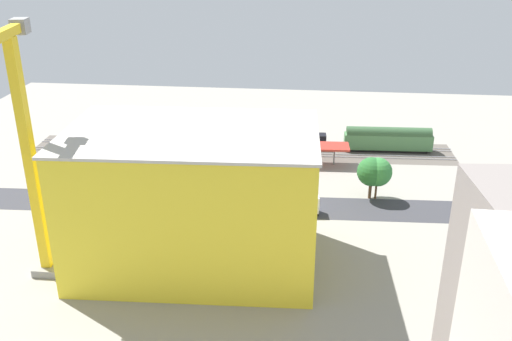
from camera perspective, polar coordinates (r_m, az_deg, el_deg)
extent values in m
plane|color=gray|center=(109.92, -3.02, -2.26)|extent=(153.89, 153.89, 0.00)
cube|color=#5B544C|center=(131.11, -1.47, 2.11)|extent=(96.60, 16.76, 0.01)
cube|color=#38383D|center=(105.30, -3.45, -3.47)|extent=(96.45, 12.57, 0.01)
cube|color=#9E9EA8|center=(134.12, -1.29, 2.69)|extent=(96.12, 3.70, 0.12)
cube|color=#9E9EA8|center=(132.78, -1.37, 2.47)|extent=(96.12, 3.70, 0.12)
cube|color=#9E9EA8|center=(129.31, -1.58, 1.88)|extent=(96.12, 3.70, 0.12)
cube|color=#9E9EA8|center=(127.98, -1.66, 1.65)|extent=(96.12, 3.70, 0.12)
cube|color=#A82D23|center=(123.39, -5.03, 2.71)|extent=(61.63, 7.34, 0.44)
cylinder|color=slate|center=(123.14, 7.84, 1.44)|extent=(0.30, 0.30, 3.95)
cylinder|color=slate|center=(122.88, 1.40, 1.61)|extent=(0.30, 0.30, 3.95)
cylinder|color=slate|center=(124.18, -5.00, 1.76)|extent=(0.30, 0.30, 3.95)
cylinder|color=slate|center=(126.97, -11.19, 1.89)|extent=(0.30, 0.30, 3.95)
cylinder|color=slate|center=(131.18, -17.04, 1.99)|extent=(0.30, 0.30, 3.95)
cube|color=black|center=(132.41, 4.17, 2.50)|extent=(16.11, 2.83, 1.00)
cylinder|color=black|center=(131.80, 3.55, 3.22)|extent=(13.14, 2.97, 2.48)
cube|color=black|center=(132.14, 6.37, 2.93)|extent=(3.08, 2.79, 3.41)
cylinder|color=black|center=(131.25, 1.37, 4.08)|extent=(0.70, 0.70, 1.40)
cube|color=black|center=(133.57, 13.02, 2.04)|extent=(17.86, 2.96, 0.60)
cube|color=#4C7F4C|center=(132.87, 13.10, 2.85)|extent=(19.85, 3.60, 3.45)
cylinder|color=#355935|center=(132.21, 13.18, 3.65)|extent=(19.06, 3.58, 2.87)
cube|color=black|center=(101.09, 2.59, -4.57)|extent=(4.06, 1.81, 0.30)
cube|color=black|center=(100.84, 2.60, -4.30)|extent=(4.82, 1.91, 0.77)
cube|color=#1E2328|center=(100.52, 2.60, -3.95)|extent=(2.72, 1.63, 0.61)
cube|color=black|center=(101.98, -1.26, -4.28)|extent=(3.61, 1.99, 0.30)
cube|color=silver|center=(101.71, -1.26, -4.00)|extent=(4.28, 2.11, 0.84)
cube|color=#1E2328|center=(101.40, -1.27, -3.66)|extent=(2.44, 1.76, 0.52)
cube|color=black|center=(102.20, -4.69, -4.30)|extent=(4.03, 1.94, 0.30)
cube|color=silver|center=(101.93, -4.70, -4.01)|extent=(4.78, 2.06, 0.86)
cube|color=#1E2328|center=(101.58, -4.71, -3.63)|extent=(2.71, 1.71, 0.66)
cube|color=black|center=(103.26, -7.84, -4.14)|extent=(3.71, 2.03, 0.30)
cube|color=#474C51|center=(103.00, -7.86, -3.86)|extent=(4.40, 2.15, 0.86)
cube|color=#1E2328|center=(102.67, -7.88, -3.49)|extent=(2.51, 1.78, 0.62)
cube|color=black|center=(105.23, -11.17, -3.83)|extent=(3.97, 1.99, 0.30)
cube|color=#474C51|center=(104.97, -11.19, -3.54)|extent=(4.71, 2.11, 0.89)
cube|color=#1E2328|center=(104.65, -11.22, -3.19)|extent=(2.67, 1.76, 0.55)
cube|color=black|center=(107.06, -14.50, -3.67)|extent=(3.57, 1.91, 0.30)
cube|color=maroon|center=(106.81, -14.53, -3.40)|extent=(4.24, 2.01, 0.83)
cube|color=#1E2328|center=(106.48, -14.57, -3.04)|extent=(2.40, 1.72, 0.69)
cube|color=black|center=(109.93, -17.42, -3.29)|extent=(3.98, 1.85, 0.30)
cube|color=#474C51|center=(109.70, -17.46, -3.04)|extent=(4.72, 1.95, 0.76)
cube|color=#1E2328|center=(109.40, -17.50, -2.71)|extent=(2.67, 1.64, 0.66)
cube|color=yellow|center=(83.83, -6.24, -3.00)|extent=(35.77, 23.02, 20.79)
cube|color=#B7B2A8|center=(79.74, -6.57, 3.84)|extent=(36.39, 23.64, 0.40)
cube|color=gray|center=(90.97, -20.11, -9.22)|extent=(3.60, 3.60, 1.20)
cube|color=yellow|center=(83.63, -21.66, 0.54)|extent=(1.40, 1.40, 34.66)
cube|color=gray|center=(83.19, -22.59, 13.23)|extent=(2.35, 2.68, 2.00)
cube|color=black|center=(102.12, 3.49, -4.22)|extent=(10.04, 3.41, 0.50)
cube|color=white|center=(101.42, 4.10, -3.34)|extent=(8.03, 3.40, 2.97)
cube|color=#334C8C|center=(101.20, 1.31, -3.48)|extent=(2.34, 2.68, 2.53)
cube|color=black|center=(102.31, -5.85, -4.25)|extent=(10.09, 3.40, 0.50)
cube|color=silver|center=(101.41, -5.24, -3.34)|extent=(7.83, 3.34, 3.10)
cube|color=#334C8C|center=(102.01, -8.01, -3.50)|extent=(2.59, 2.67, 2.52)
cylinder|color=brown|center=(113.25, -12.60, -1.17)|extent=(0.58, 0.58, 3.08)
sphere|color=#2D7233|center=(111.89, -12.76, 0.46)|extent=(5.54, 5.54, 5.54)
cylinder|color=brown|center=(109.26, 11.94, -1.90)|extent=(0.40, 0.40, 3.54)
sphere|color=#38843D|center=(107.78, 12.10, -0.14)|extent=(5.44, 5.44, 5.44)
cylinder|color=brown|center=(109.10, 11.37, -1.89)|extent=(0.58, 0.58, 3.54)
sphere|color=#28662D|center=(107.62, 11.52, -0.11)|extent=(5.46, 5.46, 5.46)
cylinder|color=brown|center=(107.59, 1.55, -1.86)|extent=(0.58, 0.58, 3.29)
sphere|color=#28662D|center=(106.33, 1.57, -0.37)|extent=(4.02, 4.02, 4.02)
cylinder|color=brown|center=(111.48, -8.66, -1.27)|extent=(0.40, 0.40, 3.04)
sphere|color=#28662D|center=(110.12, -8.77, 0.35)|extent=(5.44, 5.44, 5.44)
cylinder|color=#333333|center=(102.05, -9.83, -2.75)|extent=(0.16, 0.16, 6.26)
cube|color=black|center=(100.55, -9.96, -0.92)|extent=(0.36, 0.36, 0.90)
sphere|color=red|center=(100.61, -10.08, -0.91)|extent=(0.20, 0.20, 0.20)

